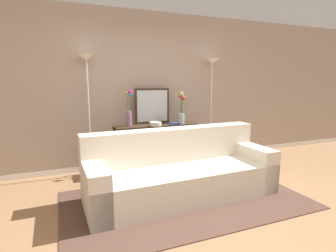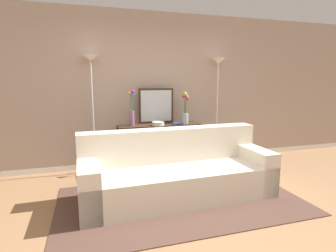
# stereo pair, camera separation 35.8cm
# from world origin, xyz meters

# --- Properties ---
(ground_plane) EXTENTS (16.00, 16.00, 0.02)m
(ground_plane) POSITION_xyz_m (0.00, 0.00, -0.01)
(ground_plane) COLOR #936B47
(back_wall) EXTENTS (12.00, 0.15, 2.71)m
(back_wall) POSITION_xyz_m (0.00, 2.27, 1.35)
(back_wall) COLOR white
(back_wall) RESTS_ON ground
(area_rug) EXTENTS (3.04, 1.73, 0.01)m
(area_rug) POSITION_xyz_m (0.14, 0.55, 0.01)
(area_rug) COLOR #51382D
(area_rug) RESTS_ON ground
(couch) EXTENTS (2.50, 0.94, 0.88)m
(couch) POSITION_xyz_m (0.13, 0.71, 0.32)
(couch) COLOR beige
(couch) RESTS_ON ground
(console_table) EXTENTS (1.42, 0.38, 0.79)m
(console_table) POSITION_xyz_m (0.21, 1.89, 0.55)
(console_table) COLOR #382619
(console_table) RESTS_ON ground
(floor_lamp_left) EXTENTS (0.28, 0.28, 1.93)m
(floor_lamp_left) POSITION_xyz_m (-0.87, 2.01, 1.51)
(floor_lamp_left) COLOR silver
(floor_lamp_left) RESTS_ON ground
(floor_lamp_right) EXTENTS (0.28, 0.28, 1.93)m
(floor_lamp_right) POSITION_xyz_m (1.36, 2.01, 1.51)
(floor_lamp_right) COLOR silver
(floor_lamp_right) RESTS_ON ground
(wall_mirror) EXTENTS (0.62, 0.02, 0.61)m
(wall_mirror) POSITION_xyz_m (0.20, 2.05, 1.09)
(wall_mirror) COLOR #382619
(wall_mirror) RESTS_ON console_table
(vase_tall_flowers) EXTENTS (0.12, 0.09, 0.59)m
(vase_tall_flowers) POSITION_xyz_m (-0.25, 1.89, 1.02)
(vase_tall_flowers) COLOR gray
(vase_tall_flowers) RESTS_ON console_table
(vase_short_flowers) EXTENTS (0.13, 0.12, 0.55)m
(vase_short_flowers) POSITION_xyz_m (0.69, 1.88, 1.04)
(vase_short_flowers) COLOR silver
(vase_short_flowers) RESTS_ON console_table
(fruit_bowl) EXTENTS (0.20, 0.20, 0.07)m
(fruit_bowl) POSITION_xyz_m (0.16, 1.77, 0.82)
(fruit_bowl) COLOR silver
(fruit_bowl) RESTS_ON console_table
(book_stack) EXTENTS (0.19, 0.17, 0.03)m
(book_stack) POSITION_xyz_m (0.50, 1.77, 0.80)
(book_stack) COLOR slate
(book_stack) RESTS_ON console_table
(book_row_under_console) EXTENTS (0.37, 0.18, 0.13)m
(book_row_under_console) POSITION_xyz_m (-0.18, 1.89, 0.06)
(book_row_under_console) COLOR silver
(book_row_under_console) RESTS_ON ground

